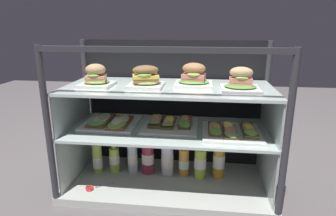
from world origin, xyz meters
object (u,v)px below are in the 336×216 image
plated_roll_sandwich_mid_left (194,77)px  plated_roll_sandwich_right_of_center (96,78)px  kitchen_scissors (93,188)px  juice_bottle_front_second (200,163)px  juice_bottle_back_right (219,160)px  open_sandwich_tray_left_of_center (111,122)px  juice_bottle_front_fourth (184,161)px  juice_bottle_near_post (148,157)px  plated_roll_sandwich_left_of_center (241,82)px  plated_roll_sandwich_near_right_corner (146,78)px  open_sandwich_tray_mid_left (170,123)px  juice_bottle_front_left_end (97,158)px  juice_bottle_tucked_behind (167,158)px  juice_bottle_back_left (133,156)px  juice_bottle_back_center (114,159)px  open_sandwich_tray_right_of_center (232,131)px

plated_roll_sandwich_mid_left → plated_roll_sandwich_right_of_center: bearing=-171.4°
kitchen_scissors → juice_bottle_front_second: bearing=17.9°
juice_bottle_back_right → plated_roll_sandwich_mid_left: bearing=-168.1°
open_sandwich_tray_left_of_center → juice_bottle_front_fourth: size_ratio=1.42×
open_sandwich_tray_left_of_center → juice_bottle_front_second: size_ratio=1.39×
kitchen_scissors → juice_bottle_near_post: bearing=38.6°
plated_roll_sandwich_left_of_center → juice_bottle_front_fourth: bearing=156.7°
plated_roll_sandwich_near_right_corner → open_sandwich_tray_mid_left: 0.30m
plated_roll_sandwich_near_right_corner → juice_bottle_front_left_end: plated_roll_sandwich_near_right_corner is taller
juice_bottle_tucked_behind → juice_bottle_front_second: 0.20m
plated_roll_sandwich_right_of_center → plated_roll_sandwich_mid_left: bearing=8.6°
juice_bottle_front_left_end → juice_bottle_tucked_behind: bearing=3.4°
open_sandwich_tray_mid_left → juice_bottle_back_right: bearing=7.9°
open_sandwich_tray_left_of_center → juice_bottle_back_left: 0.27m
juice_bottle_front_second → kitchen_scissors: (-0.59, -0.19, -0.09)m
plated_roll_sandwich_right_of_center → juice_bottle_back_left: (0.15, 0.11, -0.50)m
juice_bottle_front_left_end → juice_bottle_front_fourth: bearing=3.1°
open_sandwich_tray_mid_left → juice_bottle_back_center: open_sandwich_tray_mid_left is taller
juice_bottle_front_second → juice_bottle_back_right: size_ratio=0.90×
plated_roll_sandwich_left_of_center → plated_roll_sandwich_right_of_center: bearing=179.2°
juice_bottle_near_post → plated_roll_sandwich_left_of_center: bearing=-13.8°
plated_roll_sandwich_near_right_corner → plated_roll_sandwich_left_of_center: 0.48m
juice_bottle_back_center → kitchen_scissors: bearing=-106.9°
plated_roll_sandwich_near_right_corner → juice_bottle_back_right: size_ratio=0.71×
plated_roll_sandwich_near_right_corner → juice_bottle_back_left: 0.52m
plated_roll_sandwich_mid_left → plated_roll_sandwich_near_right_corner: bearing=-164.5°
juice_bottle_tucked_behind → juice_bottle_front_fourth: size_ratio=1.11×
plated_roll_sandwich_near_right_corner → open_sandwich_tray_left_of_center: plated_roll_sandwich_near_right_corner is taller
juice_bottle_front_fourth → open_sandwich_tray_mid_left: bearing=-153.7°
plated_roll_sandwich_near_right_corner → juice_bottle_front_fourth: size_ratio=0.81×
open_sandwich_tray_right_of_center → juice_bottle_front_second: size_ratio=1.35×
juice_bottle_back_center → juice_bottle_tucked_behind: 0.33m
juice_bottle_front_left_end → plated_roll_sandwich_right_of_center: bearing=-54.6°
open_sandwich_tray_right_of_center → juice_bottle_front_fourth: open_sandwich_tray_right_of_center is taller
juice_bottle_back_center → juice_bottle_front_second: bearing=-1.9°
juice_bottle_front_second → juice_bottle_back_left: bearing=176.4°
juice_bottle_front_left_end → plated_roll_sandwich_near_right_corner: bearing=-12.7°
plated_roll_sandwich_near_right_corner → juice_bottle_near_post: 0.51m
open_sandwich_tray_left_of_center → juice_bottle_near_post: bearing=16.1°
open_sandwich_tray_left_of_center → kitchen_scissors: 0.38m
open_sandwich_tray_mid_left → juice_bottle_back_left: 0.33m
open_sandwich_tray_right_of_center → kitchen_scissors: bearing=-172.3°
juice_bottle_front_fourth → kitchen_scissors: (-0.49, -0.22, -0.08)m
juice_bottle_front_fourth → juice_bottle_back_right: juice_bottle_back_right is taller
juice_bottle_front_fourth → kitchen_scissors: 0.54m
plated_roll_sandwich_near_right_corner → juice_bottle_tucked_behind: (0.10, 0.10, -0.50)m
open_sandwich_tray_left_of_center → open_sandwich_tray_right_of_center: size_ratio=1.03×
plated_roll_sandwich_mid_left → juice_bottle_tucked_behind: size_ratio=0.80×
juice_bottle_near_post → juice_bottle_back_right: (0.42, -0.00, 0.00)m
plated_roll_sandwich_left_of_center → juice_bottle_back_right: size_ratio=0.75×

